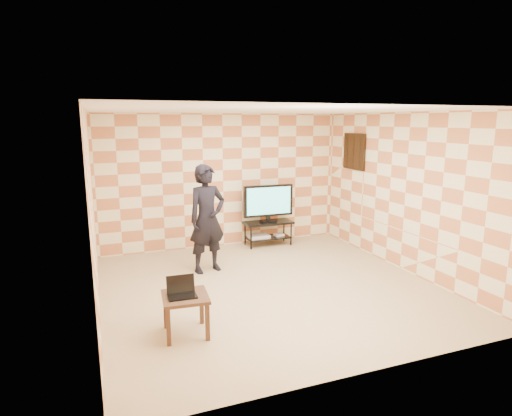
% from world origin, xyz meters
% --- Properties ---
extents(floor, '(5.00, 5.00, 0.00)m').
position_xyz_m(floor, '(0.00, 0.00, 0.00)').
color(floor, tan).
rests_on(floor, ground).
extents(wall_back, '(5.00, 0.02, 2.70)m').
position_xyz_m(wall_back, '(0.00, 2.50, 1.35)').
color(wall_back, beige).
rests_on(wall_back, ground).
extents(wall_front, '(5.00, 0.02, 2.70)m').
position_xyz_m(wall_front, '(0.00, -2.50, 1.35)').
color(wall_front, beige).
rests_on(wall_front, ground).
extents(wall_left, '(0.02, 5.00, 2.70)m').
position_xyz_m(wall_left, '(-2.50, 0.00, 1.35)').
color(wall_left, beige).
rests_on(wall_left, ground).
extents(wall_right, '(0.02, 5.00, 2.70)m').
position_xyz_m(wall_right, '(2.50, 0.00, 1.35)').
color(wall_right, beige).
rests_on(wall_right, ground).
extents(ceiling, '(5.00, 5.00, 0.02)m').
position_xyz_m(ceiling, '(0.00, 0.00, 2.70)').
color(ceiling, white).
rests_on(ceiling, wall_back).
extents(wall_art, '(0.04, 0.72, 0.72)m').
position_xyz_m(wall_art, '(2.47, 1.55, 1.95)').
color(wall_art, black).
rests_on(wall_art, wall_right).
extents(tv_stand, '(1.01, 0.45, 0.50)m').
position_xyz_m(tv_stand, '(0.86, 2.16, 0.37)').
color(tv_stand, black).
rests_on(tv_stand, floor).
extents(tv, '(1.06, 0.21, 0.77)m').
position_xyz_m(tv, '(0.86, 2.16, 0.93)').
color(tv, black).
rests_on(tv, tv_stand).
extents(dvd_player, '(0.42, 0.30, 0.07)m').
position_xyz_m(dvd_player, '(0.65, 2.17, 0.21)').
color(dvd_player, silver).
rests_on(dvd_player, tv_stand).
extents(game_console, '(0.22, 0.18, 0.05)m').
position_xyz_m(game_console, '(1.11, 2.16, 0.20)').
color(game_console, silver).
rests_on(game_console, tv_stand).
extents(side_table, '(0.58, 0.58, 0.50)m').
position_xyz_m(side_table, '(-1.52, -1.03, 0.41)').
color(side_table, '#341D11').
rests_on(side_table, floor).
extents(laptop, '(0.35, 0.28, 0.23)m').
position_xyz_m(laptop, '(-1.56, -1.01, 0.55)').
color(laptop, black).
rests_on(laptop, side_table).
extents(person, '(0.76, 0.60, 1.85)m').
position_xyz_m(person, '(-0.71, 1.07, 0.92)').
color(person, black).
rests_on(person, floor).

